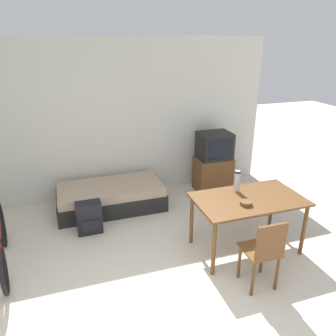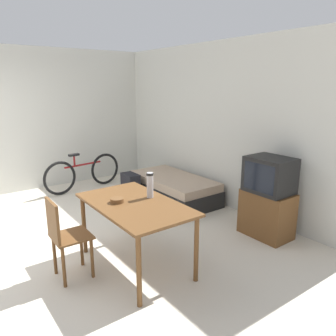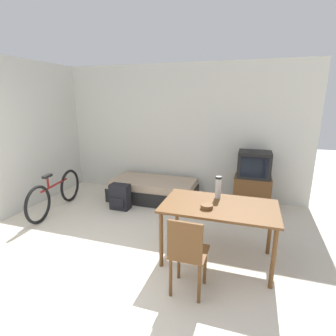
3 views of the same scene
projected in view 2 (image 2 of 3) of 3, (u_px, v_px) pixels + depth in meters
wall_back at (205, 123)px, 5.76m from camera, size 5.58×0.06×2.70m
wall_left at (62, 118)px, 6.56m from camera, size 0.06×4.44×2.70m
daybed at (173, 188)px, 5.89m from camera, size 1.73×0.87×0.41m
tv at (268, 198)px, 4.38m from camera, size 0.65×0.46×1.10m
dining_table at (135, 210)px, 3.60m from camera, size 1.39×0.81×0.76m
wooden_chair at (64, 234)px, 3.40m from camera, size 0.39×0.39×0.89m
bicycle at (83, 173)px, 6.41m from camera, size 0.27×1.63×0.74m
thermos_flask at (150, 184)px, 3.72m from camera, size 0.08×0.08×0.29m
mate_bowl at (117, 200)px, 3.59m from camera, size 0.15×0.15×0.05m
backpack at (131, 187)px, 5.83m from camera, size 0.36×0.24×0.48m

